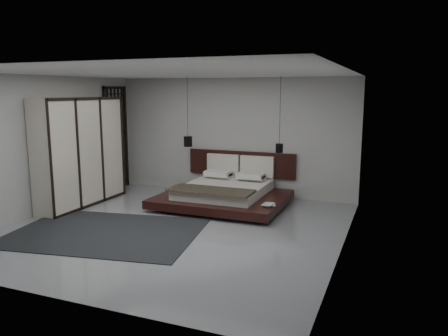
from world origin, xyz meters
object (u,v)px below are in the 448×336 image
at_px(pendant_left, 188,141).
at_px(wardrobe, 80,152).
at_px(lattice_screen, 117,138).
at_px(pendant_right, 279,148).
at_px(bed, 225,192).
at_px(rug, 105,232).

xyz_separation_m(pendant_left, wardrobe, (-1.84, -1.57, -0.15)).
bearing_deg(wardrobe, lattice_screen, 98.47).
bearing_deg(pendant_right, lattice_screen, 178.33).
bearing_deg(lattice_screen, wardrobe, -81.53).
bearing_deg(bed, lattice_screen, 170.44).
distance_m(pendant_left, wardrobe, 2.42).
height_order(lattice_screen, pendant_right, pendant_right).
relative_size(lattice_screen, bed, 0.97).
distance_m(lattice_screen, rug, 3.92).
xyz_separation_m(pendant_left, rug, (-0.15, -3.03, -1.32)).
xyz_separation_m(lattice_screen, pendant_right, (4.30, -0.13, -0.02)).
xyz_separation_m(lattice_screen, bed, (3.20, -0.54, -1.02)).
bearing_deg(pendant_left, rug, -92.87).
height_order(lattice_screen, wardrobe, lattice_screen).
bearing_deg(bed, rug, -115.60).
xyz_separation_m(lattice_screen, pendant_left, (2.09, -0.13, 0.02)).
xyz_separation_m(bed, pendant_left, (-1.10, 0.41, 1.04)).
distance_m(bed, wardrobe, 3.29).
height_order(bed, pendant_right, pendant_right).
bearing_deg(wardrobe, bed, 21.37).
relative_size(wardrobe, rug, 0.73).
xyz_separation_m(wardrobe, rug, (1.69, -1.46, -1.17)).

